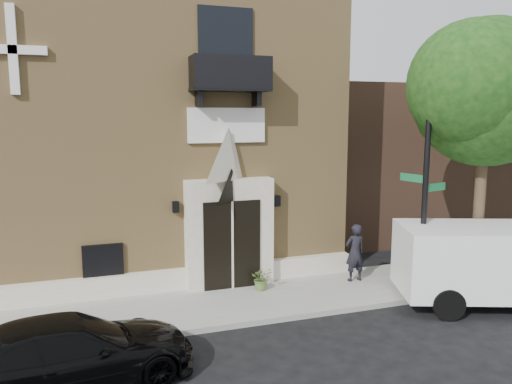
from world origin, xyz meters
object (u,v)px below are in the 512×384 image
Objects in this scene: black_sedan at (70,353)px; fire_hydrant at (504,271)px; pedestrian_near at (355,253)px; street_sign at (425,191)px; cargo_van at (508,262)px; dumpster at (492,257)px.

black_sedan is 5.83× the size of fire_hydrant.
pedestrian_near is (-4.15, 1.69, 0.49)m from fire_hydrant.
fire_hydrant is at bearing -15.74° from street_sign.
street_sign is at bearing -88.20° from black_sedan.
dumpster is at bearing 77.25° from cargo_van.
pedestrian_near is (-1.16, 1.66, -2.08)m from street_sign.
cargo_van reaches higher than dumpster.
dumpster is 4.37m from pedestrian_near.
street_sign reaches higher than black_sedan.
street_sign reaches higher than pedestrian_near.
dumpster is (12.33, 2.30, 0.12)m from black_sedan.
street_sign reaches higher than cargo_van.
dumpster is (3.07, 0.58, -2.32)m from street_sign.
black_sedan is 0.81× the size of street_sign.
pedestrian_near is at bearing 109.51° from street_sign.
fire_hydrant is at bearing 156.66° from pedestrian_near.
street_sign is 2.91m from pedestrian_near.
cargo_van is at bearing -45.64° from street_sign.
black_sedan is 11.24m from cargo_van.
pedestrian_near is (8.10, 3.39, 0.35)m from black_sedan.
cargo_van is 2.85× the size of dumpster.
cargo_van reaches higher than fire_hydrant.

